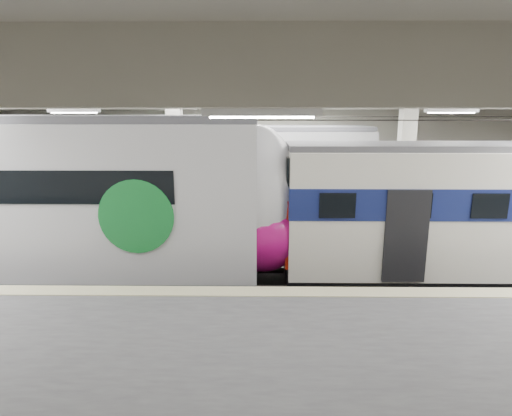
{
  "coord_description": "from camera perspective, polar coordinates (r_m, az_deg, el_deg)",
  "views": [
    {
      "loc": [
        -0.0,
        -11.93,
        4.99
      ],
      "look_at": [
        -0.17,
        1.0,
        2.0
      ],
      "focal_mm": 30.0,
      "sensor_mm": 36.0,
      "label": 1
    }
  ],
  "objects": [
    {
      "name": "older_rer",
      "position": [
        13.97,
        29.36,
        -0.45
      ],
      "size": [
        12.18,
        2.69,
        4.07
      ],
      "color": "white",
      "rests_on": "ground"
    },
    {
      "name": "modern_emu",
      "position": [
        13.45,
        -24.08,
        0.64
      ],
      "size": [
        15.17,
        3.13,
        4.83
      ],
      "color": "silver",
      "rests_on": "ground"
    },
    {
      "name": "station_hall",
      "position": [
        10.34,
        0.77,
        3.3
      ],
      "size": [
        36.0,
        24.0,
        5.75
      ],
      "color": "black",
      "rests_on": "ground"
    },
    {
      "name": "far_train",
      "position": [
        17.8,
        -6.83,
        4.02
      ],
      "size": [
        13.59,
        3.32,
        4.32
      ],
      "rotation": [
        0.0,
        0.0,
        0.04
      ],
      "color": "silver",
      "rests_on": "ground"
    }
  ]
}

